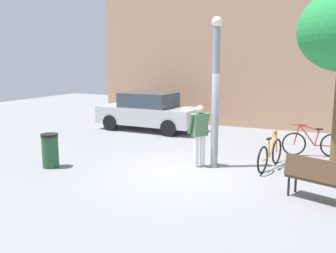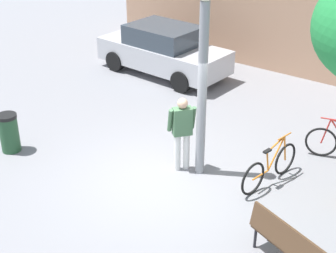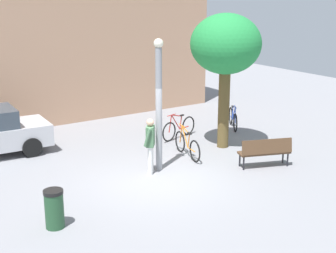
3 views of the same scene
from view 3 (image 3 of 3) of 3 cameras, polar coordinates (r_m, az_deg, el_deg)
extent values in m
plane|color=gray|center=(14.05, -1.06, -6.25)|extent=(36.00, 36.00, 0.00)
cube|color=tan|center=(20.41, -13.63, 10.91)|extent=(14.25, 2.00, 7.39)
cylinder|color=gray|center=(14.29, -1.08, 1.88)|extent=(0.19, 0.19, 3.67)
sphere|color=#F2EACC|center=(13.95, -1.12, 9.70)|extent=(0.28, 0.28, 0.28)
cylinder|color=white|center=(14.31, -2.10, -4.02)|extent=(0.14, 0.14, 0.85)
cylinder|color=white|center=(14.50, -2.00, -3.75)|extent=(0.14, 0.14, 0.85)
cube|color=#47704C|center=(14.18, -2.08, -1.12)|extent=(0.42, 0.45, 0.60)
sphere|color=tan|center=(14.06, -2.09, 0.48)|extent=(0.22, 0.22, 0.22)
cylinder|color=#47704C|center=(13.94, -2.42, -1.30)|extent=(0.24, 0.21, 0.55)
cylinder|color=#47704C|center=(14.41, -2.15, -0.72)|extent=(0.24, 0.21, 0.55)
cube|color=#513823|center=(15.22, 11.17, -2.99)|extent=(1.65, 0.97, 0.06)
cube|color=#513823|center=(14.98, 11.52, -2.31)|extent=(1.54, 0.67, 0.44)
cylinder|color=black|center=(15.17, 8.39, -3.88)|extent=(0.05, 0.05, 0.42)
cylinder|color=black|center=(15.73, 13.29, -3.42)|extent=(0.05, 0.05, 0.42)
cylinder|color=black|center=(14.89, 8.83, -4.28)|extent=(0.05, 0.05, 0.42)
cylinder|color=black|center=(15.47, 13.81, -3.79)|extent=(0.05, 0.05, 0.42)
cylinder|color=brown|center=(16.66, 6.53, 2.10)|extent=(0.38, 0.38, 2.72)
ellipsoid|color=#24893F|center=(16.29, 6.77, 9.58)|extent=(2.35, 2.35, 1.99)
torus|color=black|center=(18.75, 7.88, 0.43)|extent=(0.41, 0.63, 0.71)
torus|color=black|center=(19.80, 7.35, 1.27)|extent=(0.41, 0.63, 0.71)
cylinder|color=blue|center=(19.03, 7.73, 1.55)|extent=(0.29, 0.44, 0.64)
cylinder|color=blue|center=(19.02, 7.73, 2.27)|extent=(0.33, 0.51, 0.18)
cylinder|color=blue|center=(19.32, 7.58, 1.54)|extent=(0.10, 0.13, 0.48)
cylinder|color=blue|center=(19.57, 7.46, 1.01)|extent=(0.29, 0.45, 0.04)
cylinder|color=blue|center=(18.74, 7.88, 1.32)|extent=(0.12, 0.16, 0.63)
cube|color=black|center=(19.30, 7.58, 2.34)|extent=(0.17, 0.21, 0.04)
cylinder|color=blue|center=(18.73, 7.88, 2.29)|extent=(0.26, 0.39, 0.03)
torus|color=black|center=(16.31, 1.42, -1.77)|extent=(0.17, 0.71, 0.71)
torus|color=black|center=(15.37, 3.16, -2.90)|extent=(0.17, 0.71, 0.71)
cylinder|color=orange|center=(15.91, 1.98, -1.15)|extent=(0.12, 0.50, 0.64)
cylinder|color=orange|center=(15.80, 2.07, -0.38)|extent=(0.13, 0.58, 0.18)
cylinder|color=orange|center=(15.68, 2.43, -1.69)|extent=(0.06, 0.14, 0.48)
cylinder|color=orange|center=(15.59, 2.75, -2.72)|extent=(0.12, 0.50, 0.04)
cylinder|color=orange|center=(16.17, 1.52, -0.87)|extent=(0.06, 0.17, 0.63)
cube|color=black|center=(15.56, 2.52, -0.81)|extent=(0.11, 0.21, 0.04)
cylinder|color=orange|center=(16.02, 1.63, 0.13)|extent=(0.10, 0.44, 0.03)
torus|color=black|center=(17.40, 0.13, -0.63)|extent=(0.70, 0.24, 0.71)
torus|color=black|center=(18.21, 2.39, 0.11)|extent=(0.70, 0.24, 0.71)
cylinder|color=red|center=(17.59, 0.91, 0.51)|extent=(0.49, 0.17, 0.64)
cylinder|color=red|center=(17.57, 1.02, 1.28)|extent=(0.57, 0.19, 0.18)
cylinder|color=red|center=(17.82, 1.50, 0.46)|extent=(0.14, 0.07, 0.48)
cylinder|color=red|center=(18.03, 1.90, -0.13)|extent=(0.49, 0.17, 0.04)
cylinder|color=red|center=(17.37, 0.27, 0.32)|extent=(0.17, 0.08, 0.63)
cube|color=black|center=(17.79, 1.61, 1.32)|extent=(0.21, 0.13, 0.04)
cylinder|color=red|center=(17.34, 0.41, 1.35)|extent=(0.43, 0.15, 0.03)
cylinder|color=black|center=(17.94, -16.99, -0.95)|extent=(0.65, 0.25, 0.64)
cylinder|color=black|center=(16.45, -15.64, -2.34)|extent=(0.65, 0.25, 0.64)
cylinder|color=#234C2D|center=(11.53, -13.14, -9.54)|extent=(0.43, 0.43, 0.84)
cylinder|color=black|center=(11.34, -13.29, -7.45)|extent=(0.45, 0.45, 0.08)
camera|label=1|loc=(10.87, 42.26, -1.45)|focal=39.83mm
camera|label=2|loc=(12.98, 39.95, 14.68)|focal=53.35mm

